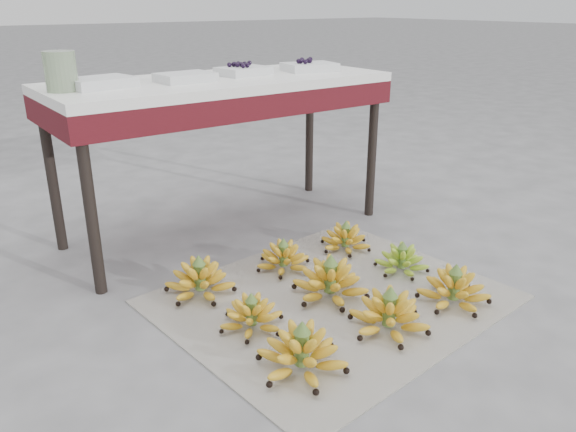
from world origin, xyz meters
TOP-DOWN VIEW (x-y plane):
  - ground at (0.00, 0.00)m, footprint 60.00×60.00m
  - newspaper_mat at (0.07, 0.07)m, footprint 1.34×1.16m
  - bunch_front_left at (-0.31, -0.22)m, footprint 0.33×0.33m
  - bunch_front_center at (0.09, -0.22)m, footprint 0.36×0.36m
  - bunch_front_right at (0.43, -0.24)m, footprint 0.31×0.31m
  - bunch_mid_left at (-0.30, 0.08)m, footprint 0.31×0.31m
  - bunch_mid_center at (0.08, 0.09)m, footprint 0.38×0.38m
  - bunch_mid_right at (0.48, 0.08)m, footprint 0.28×0.28m
  - bunch_back_left at (-0.33, 0.42)m, footprint 0.34×0.34m
  - bunch_back_center at (0.07, 0.40)m, footprint 0.29×0.29m
  - bunch_back_right at (0.43, 0.40)m, footprint 0.32×0.32m
  - vendor_table at (0.11, 0.95)m, footprint 1.61×0.64m
  - tray_far_left at (-0.46, 0.96)m, footprint 0.29×0.23m
  - tray_left at (-0.09, 0.92)m, footprint 0.25×0.18m
  - tray_right at (0.25, 0.97)m, footprint 0.26×0.21m
  - tray_far_right at (0.61, 0.91)m, footprint 0.29×0.23m
  - glass_jar at (-0.61, 0.94)m, footprint 0.16×0.16m

SIDE VIEW (x-z plane):
  - ground at x=0.00m, z-range 0.00..0.00m
  - newspaper_mat at x=0.07m, z-range 0.00..0.01m
  - bunch_mid_right at x=0.48m, z-range -0.02..0.12m
  - bunch_mid_left at x=-0.30m, z-range -0.02..0.13m
  - bunch_back_right at x=0.43m, z-range -0.02..0.13m
  - bunch_back_center at x=0.07m, z-range -0.02..0.13m
  - bunch_front_right at x=0.43m, z-range -0.02..0.15m
  - bunch_back_left at x=-0.33m, z-range -0.02..0.15m
  - bunch_front_center at x=0.09m, z-range -0.02..0.15m
  - bunch_front_left at x=-0.31m, z-range -0.02..0.16m
  - bunch_mid_center at x=0.08m, z-range -0.02..0.16m
  - vendor_table at x=0.11m, z-range 0.30..1.07m
  - tray_left at x=-0.09m, z-range 0.77..0.81m
  - tray_far_left at x=-0.46m, z-range 0.77..0.82m
  - tray_right at x=0.25m, z-range 0.76..0.83m
  - tray_far_right at x=0.61m, z-range 0.76..0.83m
  - glass_jar at x=-0.61m, z-range 0.77..0.93m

